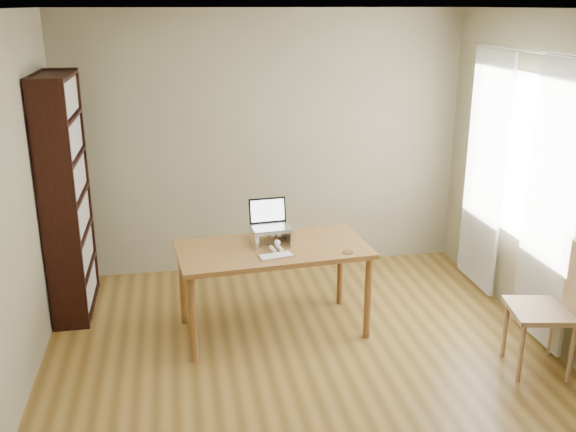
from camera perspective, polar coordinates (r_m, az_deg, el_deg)
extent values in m
cube|color=brown|center=(4.87, 2.07, -14.50)|extent=(4.00, 4.50, 0.02)
cube|color=white|center=(4.09, 2.51, 18.05)|extent=(4.00, 4.50, 0.02)
cube|color=#8F8A60|center=(6.45, -2.06, 6.44)|extent=(4.00, 0.02, 2.60)
cube|color=#8F8A60|center=(2.36, 14.62, -16.62)|extent=(4.00, 0.02, 2.60)
cube|color=white|center=(5.72, 20.29, 4.78)|extent=(0.01, 1.80, 1.40)
cube|color=black|center=(5.43, -19.78, 0.33)|extent=(0.30, 0.04, 2.10)
cube|color=black|center=(6.25, -18.60, 2.72)|extent=(0.30, 0.04, 2.10)
cube|color=black|center=(5.87, -20.50, 1.53)|extent=(0.02, 0.90, 2.10)
cube|color=black|center=(6.19, -18.17, -7.46)|extent=(0.30, 0.84, 0.02)
cube|color=black|center=(6.12, -18.05, -6.01)|extent=(0.20, 0.78, 0.28)
cube|color=black|center=(6.06, -18.48, -4.56)|extent=(0.30, 0.84, 0.03)
cube|color=black|center=(5.99, -18.36, -3.04)|extent=(0.20, 0.78, 0.28)
cube|color=black|center=(5.94, -18.81, -1.53)|extent=(0.30, 0.84, 0.02)
cube|color=black|center=(5.88, -18.69, 0.04)|extent=(0.20, 0.78, 0.28)
cube|color=black|center=(5.84, -19.15, 1.61)|extent=(0.30, 0.84, 0.02)
cube|color=black|center=(5.79, -19.03, 3.24)|extent=(0.20, 0.78, 0.28)
cube|color=black|center=(5.76, -19.50, 4.85)|extent=(0.30, 0.84, 0.02)
cube|color=black|center=(5.72, -19.38, 6.53)|extent=(0.20, 0.78, 0.28)
cube|color=black|center=(5.70, -19.86, 8.17)|extent=(0.30, 0.84, 0.02)
cube|color=black|center=(5.67, -19.74, 9.89)|extent=(0.20, 0.78, 0.28)
cube|color=black|center=(5.65, -20.24, 11.56)|extent=(0.30, 0.84, 0.03)
cube|color=white|center=(5.30, 22.35, 0.72)|extent=(0.03, 0.70, 2.20)
cube|color=white|center=(6.22, 17.07, 3.75)|extent=(0.03, 0.70, 2.20)
cylinder|color=silver|center=(5.57, 20.76, 13.60)|extent=(0.03, 1.90, 0.03)
cube|color=brown|center=(5.23, -1.35, -2.98)|extent=(1.61, 0.91, 0.04)
cylinder|color=brown|center=(5.62, -9.08, -5.79)|extent=(0.06, 0.06, 0.71)
cylinder|color=brown|center=(5.80, 5.16, -4.82)|extent=(0.06, 0.06, 0.71)
cylinder|color=brown|center=(5.03, -8.88, -8.79)|extent=(0.06, 0.06, 0.71)
cylinder|color=brown|center=(5.23, 7.04, -7.57)|extent=(0.06, 0.06, 0.71)
cube|color=silver|center=(5.25, -3.06, -1.96)|extent=(0.03, 0.25, 0.12)
cube|color=silver|center=(5.29, 0.06, -1.77)|extent=(0.03, 0.25, 0.12)
cube|color=silver|center=(5.25, -1.50, -1.19)|extent=(0.32, 0.25, 0.01)
cube|color=silver|center=(5.24, -1.50, -1.04)|extent=(0.33, 0.24, 0.02)
cube|color=black|center=(5.33, -1.72, 0.53)|extent=(0.32, 0.07, 0.21)
cube|color=white|center=(5.32, -1.71, 0.50)|extent=(0.28, 0.06, 0.18)
cube|color=silver|center=(5.01, -1.06, -3.59)|extent=(0.29, 0.17, 0.02)
cube|color=silver|center=(5.01, -1.06, -3.50)|extent=(0.26, 0.14, 0.00)
cylinder|color=#523A1C|center=(5.12, 5.35, -3.22)|extent=(0.09, 0.09, 0.01)
ellipsoid|color=#4C453B|center=(5.29, -1.63, -1.63)|extent=(0.19, 0.42, 0.14)
ellipsoid|color=#4C453B|center=(5.40, -1.81, -1.29)|extent=(0.17, 0.18, 0.13)
ellipsoid|color=#4C453B|center=(5.11, -1.31, -2.11)|extent=(0.11, 0.11, 0.10)
ellipsoid|color=white|center=(5.16, -1.38, -2.36)|extent=(0.10, 0.10, 0.09)
sphere|color=white|center=(5.08, -1.25, -2.42)|extent=(0.05, 0.05, 0.05)
cone|color=#4C453B|center=(5.09, -1.64, -1.61)|extent=(0.04, 0.04, 0.05)
cone|color=#4C453B|center=(5.10, -1.01, -1.57)|extent=(0.04, 0.04, 0.05)
cylinder|color=white|center=(5.12, -1.62, -2.99)|extent=(0.03, 0.10, 0.03)
cylinder|color=white|center=(5.13, -0.96, -2.94)|extent=(0.03, 0.10, 0.03)
cylinder|color=#4C453B|center=(5.44, -0.90, -1.61)|extent=(0.15, 0.23, 0.03)
cube|color=tan|center=(5.12, 21.59, -7.84)|extent=(0.52, 0.52, 0.04)
cylinder|color=tan|center=(5.00, 20.53, -11.45)|extent=(0.04, 0.04, 0.48)
cylinder|color=tan|center=(5.19, 24.06, -10.81)|extent=(0.04, 0.04, 0.48)
cylinder|color=tan|center=(5.28, 18.55, -9.61)|extent=(0.04, 0.04, 0.48)
cylinder|color=tan|center=(5.45, 21.96, -9.08)|extent=(0.04, 0.04, 0.48)
cube|color=tan|center=(5.12, 23.88, -4.85)|extent=(0.11, 0.43, 0.53)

